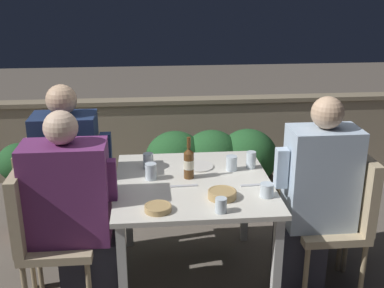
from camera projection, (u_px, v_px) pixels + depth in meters
name	position (u px, v px, depth m)	size (l,w,h in m)	color
ground_plane	(193.00, 277.00, 3.25)	(16.00, 16.00, 0.00)	#665B51
parapet_wall	(176.00, 137.00, 4.80)	(9.00, 0.18, 0.79)	gray
dining_table	(193.00, 193.00, 3.04)	(0.97, 1.02, 0.71)	silver
planter_hedge	(211.00, 168.00, 4.03)	(1.11, 0.47, 0.73)	brown
chair_left_near	(41.00, 227.00, 2.79)	(0.42, 0.42, 0.92)	tan
person_purple_stripe	(75.00, 215.00, 2.78)	(0.52, 0.26, 1.24)	#282833
chair_left_far	(45.00, 199.00, 3.14)	(0.42, 0.42, 0.92)	tan
person_navy_jumper	(74.00, 182.00, 3.12)	(0.48, 0.26, 1.31)	#282833
chair_right_near	(344.00, 210.00, 2.98)	(0.42, 0.42, 0.92)	tan
person_blue_shirt	(314.00, 198.00, 2.93)	(0.49, 0.26, 1.28)	#282833
chair_right_far	(330.00, 188.00, 3.30)	(0.42, 0.42, 0.92)	tan
beer_bottle	(189.00, 163.00, 3.03)	(0.07, 0.07, 0.27)	brown
plate_0	(198.00, 166.00, 3.23)	(0.20, 0.20, 0.01)	silver
bowl_0	(222.00, 194.00, 2.78)	(0.17, 0.17, 0.05)	tan
bowl_1	(158.00, 208.00, 2.63)	(0.15, 0.15, 0.03)	tan
glass_cup_0	(221.00, 205.00, 2.61)	(0.06, 0.06, 0.08)	silver
glass_cup_1	(151.00, 171.00, 3.02)	(0.07, 0.07, 0.11)	silver
glass_cup_2	(148.00, 161.00, 3.20)	(0.07, 0.07, 0.10)	silver
glass_cup_3	(251.00, 160.00, 3.20)	(0.06, 0.06, 0.11)	silver
glass_cup_4	(232.00, 163.00, 3.17)	(0.07, 0.07, 0.10)	silver
glass_cup_5	(267.00, 190.00, 2.79)	(0.08, 0.08, 0.08)	silver
fork_0	(184.00, 186.00, 2.93)	(0.17, 0.03, 0.01)	silver
fork_1	(254.00, 185.00, 2.94)	(0.17, 0.03, 0.01)	silver
potted_plant	(21.00, 180.00, 3.65)	(0.32, 0.32, 0.75)	#9E5638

